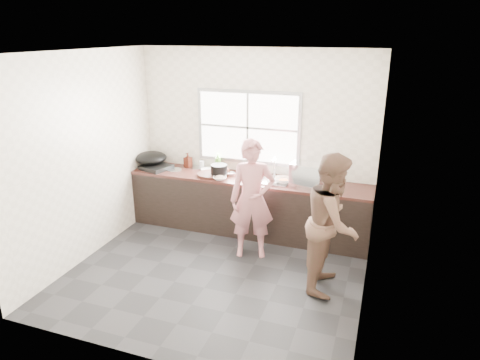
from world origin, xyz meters
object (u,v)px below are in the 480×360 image
(bowl_crabs, at_px, (284,181))
(bottle_green, at_px, (218,161))
(bowl_held, at_px, (272,183))
(dish_rack, at_px, (307,175))
(burner, at_px, (156,167))
(black_pot, at_px, (219,171))
(woman, at_px, (252,203))
(bottle_brown_tall, at_px, (188,161))
(person_side, at_px, (333,223))
(cutting_board, at_px, (211,175))
(plate_food, at_px, (209,169))
(pot_lid_right, at_px, (198,167))
(glass_jar, at_px, (202,164))
(wok, at_px, (151,158))
(bottle_brown_short, at_px, (225,169))
(bowl_mince, at_px, (220,178))
(pot_lid_left, at_px, (174,170))

(bowl_crabs, relative_size, bottle_green, 0.75)
(bowl_held, distance_m, dish_rack, 0.50)
(burner, relative_size, dish_rack, 0.92)
(bowl_crabs, xyz_separation_m, black_pot, (-0.98, -0.01, 0.06))
(woman, relative_size, black_pot, 6.16)
(bowl_crabs, height_order, bottle_brown_tall, bottle_brown_tall)
(burner, bearing_deg, person_side, -19.41)
(black_pot, bearing_deg, cutting_board, -167.72)
(cutting_board, distance_m, plate_food, 0.28)
(bowl_held, xyz_separation_m, pot_lid_right, (-1.33, 0.40, -0.02))
(glass_jar, bearing_deg, wok, -163.52)
(cutting_board, xyz_separation_m, glass_jar, (-0.29, 0.32, 0.04))
(bottle_brown_short, height_order, dish_rack, dish_rack)
(cutting_board, bearing_deg, burner, 178.46)
(bowl_mince, height_order, glass_jar, glass_jar)
(dish_rack, height_order, pot_lid_right, dish_rack)
(person_side, bearing_deg, bowl_held, 47.97)
(bowl_mince, relative_size, dish_rack, 0.45)
(bottle_brown_tall, xyz_separation_m, pot_lid_right, (0.16, 0.03, -0.10))
(bottle_brown_short, bearing_deg, black_pot, -116.46)
(black_pot, xyz_separation_m, pot_lid_right, (-0.48, 0.30, -0.08))
(black_pot, relative_size, plate_food, 1.01)
(plate_food, relative_size, glass_jar, 2.16)
(bottle_brown_tall, height_order, pot_lid_left, bottle_brown_tall)
(bowl_mince, bearing_deg, bowl_crabs, 9.60)
(burner, relative_size, pot_lid_left, 1.79)
(plate_food, bearing_deg, bowl_crabs, -9.42)
(person_side, height_order, pot_lid_right, person_side)
(burner, relative_size, pot_lid_right, 1.51)
(glass_jar, xyz_separation_m, pot_lid_left, (-0.35, -0.25, -0.05))
(glass_jar, height_order, wok, wok)
(black_pot, relative_size, glass_jar, 2.18)
(plate_food, bearing_deg, bowl_mince, -47.23)
(bottle_brown_tall, bearing_deg, woman, -32.83)
(cutting_board, height_order, pot_lid_left, cutting_board)
(bowl_crabs, bearing_deg, black_pot, -179.40)
(bowl_mince, relative_size, plate_food, 0.81)
(bowl_held, height_order, wok, wok)
(dish_rack, bearing_deg, bowl_held, -158.08)
(wok, bearing_deg, pot_lid_right, 17.79)
(pot_lid_right, bearing_deg, bowl_crabs, -11.05)
(bottle_green, height_order, pot_lid_right, bottle_green)
(woman, relative_size, bowl_held, 8.73)
(cutting_board, xyz_separation_m, dish_rack, (1.44, 0.04, 0.14))
(wok, bearing_deg, woman, -19.54)
(dish_rack, distance_m, pot_lid_left, 2.09)
(bowl_crabs, bearing_deg, plate_food, 170.58)
(plate_food, bearing_deg, glass_jar, 152.62)
(plate_food, bearing_deg, bottle_brown_short, -19.13)
(cutting_board, bearing_deg, bowl_held, -4.34)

